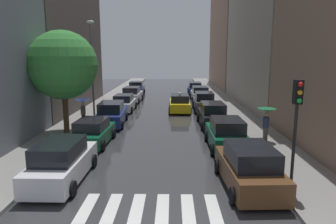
% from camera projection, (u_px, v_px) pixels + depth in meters
% --- Properties ---
extents(ground_plane, '(28.00, 72.00, 0.04)m').
position_uv_depth(ground_plane, '(165.00, 108.00, 31.34)').
color(ground_plane, '#343436').
extents(sidewalk_left, '(3.00, 72.00, 0.15)m').
position_uv_depth(sidewalk_left, '(100.00, 107.00, 31.41)').
color(sidewalk_left, gray).
rests_on(sidewalk_left, ground).
extents(sidewalk_right, '(3.00, 72.00, 0.15)m').
position_uv_depth(sidewalk_right, '(229.00, 107.00, 31.23)').
color(sidewalk_right, gray).
rests_on(sidewalk_right, ground).
extents(crosswalk_stripes, '(4.95, 2.20, 0.01)m').
position_uv_depth(crosswalk_stripes, '(150.00, 208.00, 11.04)').
color(crosswalk_stripes, silver).
rests_on(crosswalk_stripes, ground).
extents(building_right_mid, '(6.00, 18.53, 16.98)m').
position_uv_depth(building_right_mid, '(274.00, 22.00, 31.38)').
color(building_right_mid, '#9E9384').
rests_on(building_right_mid, ground).
extents(building_right_far, '(6.00, 19.25, 24.93)m').
position_uv_depth(building_right_far, '(236.00, 9.00, 49.79)').
color(building_right_far, '#8C6B56').
rests_on(building_right_far, ground).
extents(parked_car_left_nearest, '(2.07, 4.78, 1.80)m').
position_uv_depth(parked_car_left_nearest, '(62.00, 162.00, 13.26)').
color(parked_car_left_nearest, silver).
rests_on(parked_car_left_nearest, ground).
extents(parked_car_left_second, '(2.17, 4.26, 1.56)m').
position_uv_depth(parked_car_left_second, '(93.00, 132.00, 18.68)').
color(parked_car_left_second, '#0C4C2D').
rests_on(parked_car_left_second, ground).
extents(parked_car_left_third, '(2.27, 4.84, 1.78)m').
position_uv_depth(parked_car_left_third, '(112.00, 114.00, 23.82)').
color(parked_car_left_third, navy).
rests_on(parked_car_left_third, ground).
extents(parked_car_left_fourth, '(2.08, 4.18, 1.58)m').
position_uv_depth(parked_car_left_fourth, '(124.00, 103.00, 29.59)').
color(parked_car_left_fourth, silver).
rests_on(parked_car_left_fourth, ground).
extents(parked_car_left_fifth, '(2.23, 4.60, 1.70)m').
position_uv_depth(parked_car_left_fifth, '(132.00, 95.00, 35.19)').
color(parked_car_left_fifth, silver).
rests_on(parked_car_left_fifth, ground).
extents(parked_car_left_sixth, '(2.10, 4.27, 1.78)m').
position_uv_depth(parked_car_left_sixth, '(136.00, 89.00, 41.10)').
color(parked_car_left_sixth, navy).
rests_on(parked_car_left_sixth, ground).
extents(parked_car_right_nearest, '(2.31, 4.63, 1.80)m').
position_uv_depth(parked_car_right_nearest, '(249.00, 168.00, 12.62)').
color(parked_car_right_nearest, brown).
rests_on(parked_car_right_nearest, ground).
extents(parked_car_right_second, '(2.17, 4.35, 1.75)m').
position_uv_depth(parked_car_right_second, '(226.00, 134.00, 17.93)').
color(parked_car_right_second, '#0C4C2D').
rests_on(parked_car_right_second, ground).
extents(parked_car_right_third, '(2.11, 4.63, 1.78)m').
position_uv_depth(parked_car_right_third, '(213.00, 115.00, 23.48)').
color(parked_car_right_third, black).
rests_on(parked_car_right_third, ground).
extents(parked_car_right_fourth, '(2.07, 4.38, 1.80)m').
position_uv_depth(parked_car_right_fourth, '(204.00, 102.00, 29.70)').
color(parked_car_right_fourth, '#474C51').
rests_on(parked_car_right_fourth, ground).
extents(parked_car_right_fifth, '(2.14, 4.62, 1.65)m').
position_uv_depth(parked_car_right_fifth, '(200.00, 94.00, 36.21)').
color(parked_car_right_fifth, '#B2B7BF').
rests_on(parked_car_right_fifth, ground).
extents(parked_car_right_sixth, '(2.10, 4.44, 1.54)m').
position_uv_depth(parked_car_right_sixth, '(195.00, 88.00, 42.59)').
color(parked_car_right_sixth, navy).
rests_on(parked_car_right_sixth, ground).
extents(taxi_midroad, '(2.08, 4.38, 1.81)m').
position_uv_depth(taxi_midroad, '(180.00, 103.00, 29.31)').
color(taxi_midroad, yellow).
rests_on(taxi_midroad, ground).
extents(pedestrian_foreground, '(1.09, 1.09, 1.91)m').
position_uv_depth(pedestrian_foreground, '(83.00, 106.00, 23.00)').
color(pedestrian_foreground, black).
rests_on(pedestrian_foreground, sidewalk_left).
extents(pedestrian_near_tree, '(1.10, 1.10, 1.99)m').
position_uv_depth(pedestrian_near_tree, '(266.00, 117.00, 18.85)').
color(pedestrian_near_tree, brown).
rests_on(pedestrian_near_tree, sidewalk_right).
extents(street_tree_left, '(4.48, 4.48, 6.75)m').
position_uv_depth(street_tree_left, '(63.00, 65.00, 20.24)').
color(street_tree_left, '#513823').
rests_on(street_tree_left, sidewalk_left).
extents(traffic_light_right_corner, '(0.30, 0.42, 4.30)m').
position_uv_depth(traffic_light_right_corner, '(297.00, 111.00, 11.64)').
color(traffic_light_right_corner, black).
rests_on(traffic_light_right_corner, sidewalk_right).
extents(lamp_post_left, '(0.60, 0.28, 7.75)m').
position_uv_depth(lamp_post_left, '(92.00, 64.00, 24.48)').
color(lamp_post_left, '#595B60').
rests_on(lamp_post_left, sidewalk_left).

